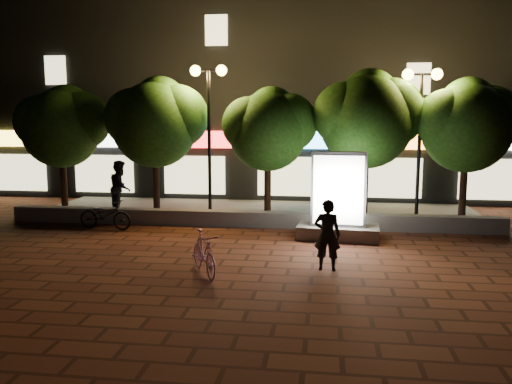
% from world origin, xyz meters
% --- Properties ---
extents(ground, '(80.00, 80.00, 0.00)m').
position_xyz_m(ground, '(0.00, 0.00, 0.00)').
color(ground, '#5A2C1C').
rests_on(ground, ground).
extents(retaining_wall, '(16.00, 0.45, 0.50)m').
position_xyz_m(retaining_wall, '(0.00, 4.00, 0.25)').
color(retaining_wall, slate).
rests_on(retaining_wall, ground).
extents(sidewalk, '(16.00, 5.00, 0.08)m').
position_xyz_m(sidewalk, '(0.00, 6.50, 0.04)').
color(sidewalk, slate).
rests_on(sidewalk, ground).
extents(building_block, '(28.00, 8.12, 11.30)m').
position_xyz_m(building_block, '(-0.01, 12.99, 5.00)').
color(building_block, black).
rests_on(building_block, ground).
extents(tree_far_left, '(3.36, 2.80, 4.63)m').
position_xyz_m(tree_far_left, '(-6.95, 5.46, 3.29)').
color(tree_far_left, black).
rests_on(tree_far_left, sidewalk).
extents(tree_left, '(3.60, 3.00, 4.89)m').
position_xyz_m(tree_left, '(-3.45, 5.46, 3.44)').
color(tree_left, black).
rests_on(tree_left, sidewalk).
extents(tree_mid, '(3.24, 2.70, 4.50)m').
position_xyz_m(tree_mid, '(0.55, 5.46, 3.22)').
color(tree_mid, black).
rests_on(tree_mid, sidewalk).
extents(tree_right, '(3.72, 3.10, 5.07)m').
position_xyz_m(tree_right, '(3.86, 5.46, 3.57)').
color(tree_right, black).
rests_on(tree_right, sidewalk).
extents(tree_far_right, '(3.48, 2.90, 4.76)m').
position_xyz_m(tree_far_right, '(7.05, 5.46, 3.37)').
color(tree_far_right, black).
rests_on(tree_far_right, sidewalk).
extents(street_lamp_left, '(1.26, 0.36, 5.18)m').
position_xyz_m(street_lamp_left, '(-1.50, 5.20, 4.03)').
color(street_lamp_left, black).
rests_on(street_lamp_left, sidewalk).
extents(street_lamp_right, '(1.26, 0.36, 4.98)m').
position_xyz_m(street_lamp_right, '(5.50, 5.20, 3.89)').
color(street_lamp_right, black).
rests_on(street_lamp_right, sidewalk).
extents(ad_kiosk, '(2.43, 1.35, 2.54)m').
position_xyz_m(ad_kiosk, '(2.88, 2.69, 1.03)').
color(ad_kiosk, slate).
rests_on(ad_kiosk, ground).
extents(scooter_pink, '(1.23, 1.67, 0.99)m').
position_xyz_m(scooter_pink, '(-0.18, -1.30, 0.50)').
color(scooter_pink, '#D38ABB').
rests_on(scooter_pink, ground).
extents(rider, '(0.64, 0.45, 1.67)m').
position_xyz_m(rider, '(2.55, -0.57, 0.83)').
color(rider, black).
rests_on(rider, ground).
extents(scooter_parked, '(1.84, 0.83, 0.94)m').
position_xyz_m(scooter_parked, '(-4.39, 3.00, 0.47)').
color(scooter_parked, black).
rests_on(scooter_parked, ground).
extents(pedestrian, '(0.92, 1.07, 1.93)m').
position_xyz_m(pedestrian, '(-4.73, 5.13, 1.05)').
color(pedestrian, black).
rests_on(pedestrian, sidewalk).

